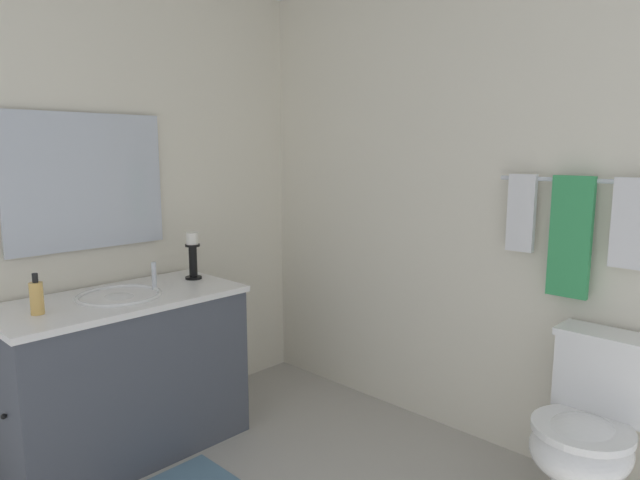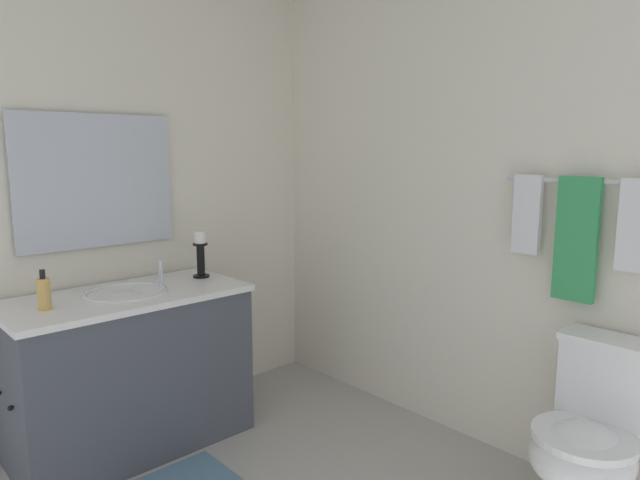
% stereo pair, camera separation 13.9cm
% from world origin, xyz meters
% --- Properties ---
extents(wall_back, '(2.73, 0.04, 2.45)m').
position_xyz_m(wall_back, '(0.00, 1.21, 1.23)').
color(wall_back, silver).
rests_on(wall_back, ground).
extents(wall_left, '(0.04, 2.43, 2.45)m').
position_xyz_m(wall_left, '(-1.36, 0.00, 1.23)').
color(wall_left, silver).
rests_on(wall_left, ground).
extents(vanity_cabinet, '(0.58, 1.16, 0.80)m').
position_xyz_m(vanity_cabinet, '(-1.04, -0.15, 0.40)').
color(vanity_cabinet, '#474C56').
rests_on(vanity_cabinet, ground).
extents(sink_basin, '(0.40, 0.40, 0.24)m').
position_xyz_m(sink_basin, '(-1.04, -0.15, 0.77)').
color(sink_basin, white).
rests_on(sink_basin, vanity_cabinet).
extents(mirror, '(0.02, 0.81, 0.68)m').
position_xyz_m(mirror, '(-1.32, -0.15, 1.34)').
color(mirror, silver).
extents(candle_holder_tall, '(0.09, 0.09, 0.26)m').
position_xyz_m(candle_holder_tall, '(-1.09, 0.31, 0.94)').
color(candle_holder_tall, black).
rests_on(candle_holder_tall, vanity_cabinet).
extents(soap_bottle, '(0.06, 0.06, 0.18)m').
position_xyz_m(soap_bottle, '(-1.01, -0.53, 0.88)').
color(soap_bottle, '#E5B259').
rests_on(soap_bottle, vanity_cabinet).
extents(toilet, '(0.39, 0.54, 0.75)m').
position_xyz_m(toilet, '(0.79, 0.93, 0.37)').
color(toilet, white).
rests_on(toilet, ground).
extents(towel_bar, '(0.68, 0.02, 0.02)m').
position_xyz_m(towel_bar, '(0.59, 1.15, 1.37)').
color(towel_bar, silver).
extents(towel_near_vanity, '(0.13, 0.03, 0.36)m').
position_xyz_m(towel_near_vanity, '(0.37, 1.14, 1.21)').
color(towel_near_vanity, white).
rests_on(towel_near_vanity, towel_bar).
extents(towel_center, '(0.18, 0.03, 0.54)m').
position_xyz_m(towel_center, '(0.59, 1.14, 1.13)').
color(towel_center, '#389E59').
rests_on(towel_center, towel_bar).
extents(towel_near_corner, '(0.13, 0.03, 0.37)m').
position_xyz_m(towel_near_corner, '(0.82, 1.14, 1.21)').
color(towel_near_corner, white).
rests_on(towel_near_corner, towel_bar).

